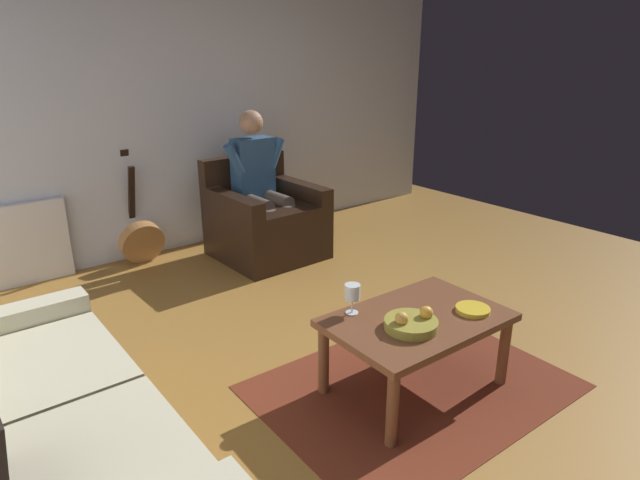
{
  "coord_description": "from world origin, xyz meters",
  "views": [
    {
      "loc": [
        2.26,
        1.91,
        1.8
      ],
      "look_at": [
        0.14,
        -0.77,
        0.58
      ],
      "focal_mm": 30.73,
      "sensor_mm": 36.0,
      "label": 1
    }
  ],
  "objects_px": {
    "coffee_table": "(417,327)",
    "decorative_dish": "(473,309)",
    "person_seated": "(260,180)",
    "wine_glass_near": "(352,294)",
    "couch": "(24,469)",
    "guitar": "(141,238)",
    "fruit_bowl": "(411,323)",
    "armchair": "(265,222)"
  },
  "relations": [
    {
      "from": "decorative_dish",
      "to": "fruit_bowl",
      "type": "bearing_deg",
      "value": -10.7
    },
    {
      "from": "guitar",
      "to": "fruit_bowl",
      "type": "bearing_deg",
      "value": 96.89
    },
    {
      "from": "wine_glass_near",
      "to": "person_seated",
      "type": "bearing_deg",
      "value": -109.55
    },
    {
      "from": "coffee_table",
      "to": "fruit_bowl",
      "type": "height_order",
      "value": "fruit_bowl"
    },
    {
      "from": "fruit_bowl",
      "to": "decorative_dish",
      "type": "distance_m",
      "value": 0.41
    },
    {
      "from": "armchair",
      "to": "decorative_dish",
      "type": "height_order",
      "value": "armchair"
    },
    {
      "from": "person_seated",
      "to": "guitar",
      "type": "distance_m",
      "value": 1.15
    },
    {
      "from": "decorative_dish",
      "to": "coffee_table",
      "type": "bearing_deg",
      "value": -27.46
    },
    {
      "from": "armchair",
      "to": "coffee_table",
      "type": "height_order",
      "value": "armchair"
    },
    {
      "from": "person_seated",
      "to": "coffee_table",
      "type": "relative_size",
      "value": 1.32
    },
    {
      "from": "decorative_dish",
      "to": "armchair",
      "type": "bearing_deg",
      "value": -94.79
    },
    {
      "from": "coffee_table",
      "to": "wine_glass_near",
      "type": "bearing_deg",
      "value": -44.63
    },
    {
      "from": "couch",
      "to": "guitar",
      "type": "relative_size",
      "value": 1.77
    },
    {
      "from": "person_seated",
      "to": "wine_glass_near",
      "type": "xyz_separation_m",
      "value": [
        0.73,
        2.05,
        -0.13
      ]
    },
    {
      "from": "armchair",
      "to": "coffee_table",
      "type": "bearing_deg",
      "value": 76.72
    },
    {
      "from": "person_seated",
      "to": "fruit_bowl",
      "type": "relative_size",
      "value": 4.66
    },
    {
      "from": "armchair",
      "to": "person_seated",
      "type": "relative_size",
      "value": 0.68
    },
    {
      "from": "coffee_table",
      "to": "wine_glass_near",
      "type": "height_order",
      "value": "wine_glass_near"
    },
    {
      "from": "armchair",
      "to": "person_seated",
      "type": "xyz_separation_m",
      "value": [
        0.0,
        -0.05,
        0.37
      ]
    },
    {
      "from": "person_seated",
      "to": "fruit_bowl",
      "type": "bearing_deg",
      "value": 74.49
    },
    {
      "from": "guitar",
      "to": "fruit_bowl",
      "type": "relative_size",
      "value": 3.58
    },
    {
      "from": "armchair",
      "to": "fruit_bowl",
      "type": "xyz_separation_m",
      "value": [
        0.6,
        2.31,
        0.16
      ]
    },
    {
      "from": "coffee_table",
      "to": "decorative_dish",
      "type": "height_order",
      "value": "decorative_dish"
    },
    {
      "from": "guitar",
      "to": "wine_glass_near",
      "type": "bearing_deg",
      "value": 94.94
    },
    {
      "from": "fruit_bowl",
      "to": "guitar",
      "type": "bearing_deg",
      "value": -83.11
    },
    {
      "from": "wine_glass_near",
      "to": "decorative_dish",
      "type": "xyz_separation_m",
      "value": [
        -0.53,
        0.39,
        -0.1
      ]
    },
    {
      "from": "person_seated",
      "to": "fruit_bowl",
      "type": "height_order",
      "value": "person_seated"
    },
    {
      "from": "couch",
      "to": "guitar",
      "type": "xyz_separation_m",
      "value": [
        -1.41,
        -2.51,
        -0.09
      ]
    },
    {
      "from": "decorative_dish",
      "to": "wine_glass_near",
      "type": "bearing_deg",
      "value": -36.5
    },
    {
      "from": "armchair",
      "to": "couch",
      "type": "bearing_deg",
      "value": 39.17
    },
    {
      "from": "armchair",
      "to": "couch",
      "type": "height_order",
      "value": "couch"
    },
    {
      "from": "coffee_table",
      "to": "guitar",
      "type": "relative_size",
      "value": 0.99
    },
    {
      "from": "armchair",
      "to": "guitar",
      "type": "bearing_deg",
      "value": -29.62
    },
    {
      "from": "armchair",
      "to": "guitar",
      "type": "height_order",
      "value": "guitar"
    },
    {
      "from": "guitar",
      "to": "decorative_dish",
      "type": "distance_m",
      "value": 3.0
    },
    {
      "from": "couch",
      "to": "coffee_table",
      "type": "relative_size",
      "value": 1.8
    },
    {
      "from": "couch",
      "to": "coffee_table",
      "type": "xyz_separation_m",
      "value": [
        -1.87,
        0.24,
        0.06
      ]
    },
    {
      "from": "couch",
      "to": "fruit_bowl",
      "type": "height_order",
      "value": "couch"
    },
    {
      "from": "fruit_bowl",
      "to": "armchair",
      "type": "bearing_deg",
      "value": -104.65
    },
    {
      "from": "couch",
      "to": "wine_glass_near",
      "type": "height_order",
      "value": "couch"
    },
    {
      "from": "guitar",
      "to": "wine_glass_near",
      "type": "xyz_separation_m",
      "value": [
        -0.22,
        2.5,
        0.33
      ]
    },
    {
      "from": "person_seated",
      "to": "wine_glass_near",
      "type": "distance_m",
      "value": 2.17
    }
  ]
}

